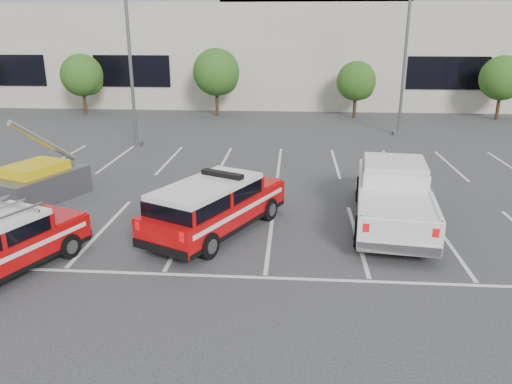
{
  "coord_description": "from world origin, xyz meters",
  "views": [
    {
      "loc": [
        0.65,
        -14.45,
        6.18
      ],
      "look_at": [
        -0.53,
        1.08,
        1.05
      ],
      "focal_mm": 35.0,
      "sensor_mm": 36.0,
      "label": 1
    }
  ],
  "objects_px": {
    "convention_building": "(290,45)",
    "tree_right": "(503,80)",
    "tree_left": "(83,77)",
    "light_pole_left": "(129,48)",
    "white_pickup": "(393,200)",
    "tree_mid_left": "(218,74)",
    "utility_rig": "(33,184)",
    "fire_chief_suv": "(215,210)",
    "tree_mid_right": "(357,82)",
    "light_pole_mid": "(406,46)"
  },
  "relations": [
    {
      "from": "fire_chief_suv",
      "to": "utility_rig",
      "type": "height_order",
      "value": "utility_rig"
    },
    {
      "from": "tree_mid_left",
      "to": "utility_rig",
      "type": "distance_m",
      "value": 19.94
    },
    {
      "from": "convention_building",
      "to": "tree_mid_left",
      "type": "height_order",
      "value": "convention_building"
    },
    {
      "from": "light_pole_mid",
      "to": "fire_chief_suv",
      "type": "relative_size",
      "value": 1.8
    },
    {
      "from": "fire_chief_suv",
      "to": "tree_left",
      "type": "bearing_deg",
      "value": 147.4
    },
    {
      "from": "convention_building",
      "to": "tree_mid_left",
      "type": "xyz_separation_m",
      "value": [
        -5.09,
        -9.82,
        -1.68
      ]
    },
    {
      "from": "tree_left",
      "to": "light_pole_left",
      "type": "bearing_deg",
      "value": -55.48
    },
    {
      "from": "tree_left",
      "to": "light_pole_mid",
      "type": "height_order",
      "value": "light_pole_mid"
    },
    {
      "from": "white_pickup",
      "to": "tree_mid_left",
      "type": "bearing_deg",
      "value": 120.46
    },
    {
      "from": "tree_right",
      "to": "light_pole_left",
      "type": "bearing_deg",
      "value": -156.49
    },
    {
      "from": "white_pickup",
      "to": "tree_left",
      "type": "bearing_deg",
      "value": 139.6
    },
    {
      "from": "white_pickup",
      "to": "utility_rig",
      "type": "xyz_separation_m",
      "value": [
        -13.03,
        1.36,
        -0.17
      ]
    },
    {
      "from": "tree_right",
      "to": "fire_chief_suv",
      "type": "bearing_deg",
      "value": -127.43
    },
    {
      "from": "tree_mid_left",
      "to": "tree_mid_right",
      "type": "height_order",
      "value": "tree_mid_left"
    },
    {
      "from": "convention_building",
      "to": "white_pickup",
      "type": "relative_size",
      "value": 8.9
    },
    {
      "from": "tree_left",
      "to": "utility_rig",
      "type": "bearing_deg",
      "value": -73.18
    },
    {
      "from": "tree_mid_left",
      "to": "white_pickup",
      "type": "height_order",
      "value": "tree_mid_left"
    },
    {
      "from": "tree_right",
      "to": "fire_chief_suv",
      "type": "relative_size",
      "value": 0.78
    },
    {
      "from": "utility_rig",
      "to": "tree_mid_right",
      "type": "bearing_deg",
      "value": 74.9
    },
    {
      "from": "tree_mid_left",
      "to": "tree_mid_right",
      "type": "xyz_separation_m",
      "value": [
        10.0,
        -0.0,
        -0.54
      ]
    },
    {
      "from": "light_pole_left",
      "to": "white_pickup",
      "type": "relative_size",
      "value": 1.52
    },
    {
      "from": "convention_building",
      "to": "tree_mid_right",
      "type": "bearing_deg",
      "value": -63.43
    },
    {
      "from": "tree_left",
      "to": "white_pickup",
      "type": "relative_size",
      "value": 0.66
    },
    {
      "from": "tree_right",
      "to": "tree_mid_left",
      "type": "bearing_deg",
      "value": 180.0
    },
    {
      "from": "convention_building",
      "to": "light_pole_left",
      "type": "distance_m",
      "value": 21.49
    },
    {
      "from": "convention_building",
      "to": "tree_right",
      "type": "distance_m",
      "value": 17.96
    },
    {
      "from": "utility_rig",
      "to": "tree_mid_left",
      "type": "bearing_deg",
      "value": 98.98
    },
    {
      "from": "convention_building",
      "to": "fire_chief_suv",
      "type": "distance_m",
      "value": 32.12
    },
    {
      "from": "tree_left",
      "to": "tree_mid_left",
      "type": "relative_size",
      "value": 0.91
    },
    {
      "from": "convention_building",
      "to": "utility_rig",
      "type": "bearing_deg",
      "value": -107.58
    },
    {
      "from": "tree_right",
      "to": "convention_building",
      "type": "bearing_deg",
      "value": 146.63
    },
    {
      "from": "light_pole_mid",
      "to": "tree_mid_right",
      "type": "bearing_deg",
      "value": 107.52
    },
    {
      "from": "fire_chief_suv",
      "to": "utility_rig",
      "type": "xyz_separation_m",
      "value": [
        -7.31,
        2.65,
        -0.15
      ]
    },
    {
      "from": "tree_left",
      "to": "tree_right",
      "type": "xyz_separation_m",
      "value": [
        30.0,
        0.0,
        0.0
      ]
    },
    {
      "from": "tree_left",
      "to": "light_pole_mid",
      "type": "xyz_separation_m",
      "value": [
        21.91,
        -6.05,
        2.41
      ]
    },
    {
      "from": "tree_right",
      "to": "light_pole_mid",
      "type": "height_order",
      "value": "light_pole_mid"
    },
    {
      "from": "light_pole_left",
      "to": "light_pole_mid",
      "type": "relative_size",
      "value": 1.0
    },
    {
      "from": "tree_left",
      "to": "convention_building",
      "type": "bearing_deg",
      "value": 33.05
    },
    {
      "from": "fire_chief_suv",
      "to": "utility_rig",
      "type": "bearing_deg",
      "value": -173.41
    },
    {
      "from": "light_pole_left",
      "to": "white_pickup",
      "type": "bearing_deg",
      "value": -41.71
    },
    {
      "from": "fire_chief_suv",
      "to": "white_pickup",
      "type": "distance_m",
      "value": 5.86
    },
    {
      "from": "fire_chief_suv",
      "to": "tree_mid_right",
      "type": "bearing_deg",
      "value": 99.25
    },
    {
      "from": "convention_building",
      "to": "tree_mid_left",
      "type": "relative_size",
      "value": 12.38
    },
    {
      "from": "light_pole_left",
      "to": "utility_rig",
      "type": "height_order",
      "value": "light_pole_left"
    },
    {
      "from": "tree_left",
      "to": "utility_rig",
      "type": "xyz_separation_m",
      "value": [
        5.85,
        -19.35,
        -2.14
      ]
    },
    {
      "from": "tree_right",
      "to": "fire_chief_suv",
      "type": "xyz_separation_m",
      "value": [
        -16.84,
        -22.0,
        -2.0
      ]
    },
    {
      "from": "tree_left",
      "to": "light_pole_left",
      "type": "relative_size",
      "value": 0.43
    },
    {
      "from": "tree_mid_right",
      "to": "light_pole_mid",
      "type": "distance_m",
      "value": 6.88
    },
    {
      "from": "tree_mid_left",
      "to": "white_pickup",
      "type": "distance_m",
      "value": 22.64
    },
    {
      "from": "tree_right",
      "to": "white_pickup",
      "type": "xyz_separation_m",
      "value": [
        -11.12,
        -20.71,
        -1.98
      ]
    }
  ]
}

